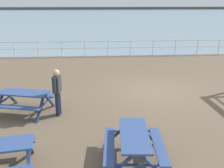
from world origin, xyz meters
name	(u,v)px	position (x,y,z in m)	size (l,w,h in m)	color
ground_plane	(154,93)	(0.00, 0.00, -0.10)	(30.00, 24.00, 0.20)	brown
sea_band	(104,16)	(0.00, 52.75, 0.00)	(142.00, 90.00, 0.01)	gray
distant_shoreline	(100,9)	(0.00, 95.75, 0.00)	(142.00, 6.00, 1.80)	#4C4C47
seaward_railing	(131,45)	(0.00, 7.75, 0.74)	(23.07, 0.07, 1.08)	white
picnic_table_near_left	(134,140)	(-1.70, -5.17, 0.58)	(1.66, 1.90, 0.80)	#334C84
picnic_table_near_right	(24,97)	(-5.18, -1.92, 0.58)	(2.12, 1.91, 0.80)	#334C84
visitor	(57,90)	(-3.94, -2.23, 0.95)	(0.29, 0.52, 1.66)	#1E2338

